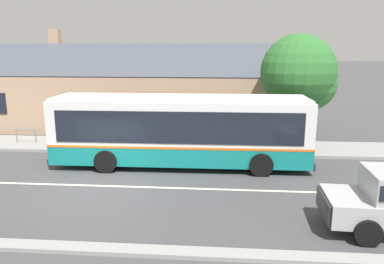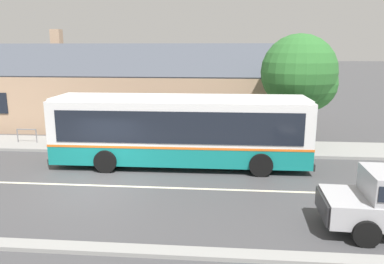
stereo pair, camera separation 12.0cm
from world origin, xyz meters
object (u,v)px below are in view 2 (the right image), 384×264
object	(u,v)px
bike_rack	(27,133)
transit_bus	(181,129)
bus_stop_sign	(303,124)
street_tree_primary	(302,75)
bench_by_building	(85,136)

from	to	relation	value
bike_rack	transit_bus	bearing A→B (deg)	-18.00
bus_stop_sign	bike_rack	xyz separation A→B (m)	(-14.85, 0.83, -0.96)
transit_bus	street_tree_primary	xyz separation A→B (m)	(5.99, 3.82, 2.19)
transit_bus	street_tree_primary	size ratio (longest dim) A/B	1.91
bench_by_building	bike_rack	world-z (taller)	bench_by_building
bench_by_building	street_tree_primary	size ratio (longest dim) A/B	0.29
transit_bus	bus_stop_sign	xyz separation A→B (m)	(5.85, 2.09, -0.08)
street_tree_primary	bike_rack	bearing A→B (deg)	-176.58
bench_by_building	bike_rack	xyz separation A→B (m)	(-3.37, 0.03, 0.11)
transit_bus	bike_rack	distance (m)	9.52
street_tree_primary	bike_rack	xyz separation A→B (m)	(-14.99, -0.90, -3.22)
transit_bus	bus_stop_sign	size ratio (longest dim) A/B	4.82
bike_rack	bus_stop_sign	bearing A→B (deg)	-3.21
transit_bus	bike_rack	size ratio (longest dim) A/B	9.97
transit_bus	bench_by_building	bearing A→B (deg)	152.82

